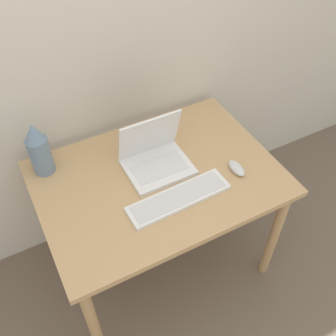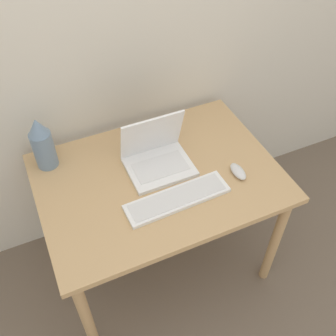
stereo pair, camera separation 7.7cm
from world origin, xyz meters
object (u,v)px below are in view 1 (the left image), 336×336
object	(u,v)px
mouse	(237,168)
keyboard	(179,198)
laptop	(155,156)
vase	(39,149)

from	to	relation	value
mouse	keyboard	bearing A→B (deg)	-175.42
laptop	keyboard	size ratio (longest dim) A/B	0.63
mouse	vase	bearing A→B (deg)	151.78
laptop	keyboard	bearing A→B (deg)	-90.94
keyboard	vase	world-z (taller)	vase
mouse	vase	size ratio (longest dim) A/B	0.41
keyboard	mouse	bearing A→B (deg)	4.58
laptop	vase	distance (m)	0.52
vase	laptop	bearing A→B (deg)	-24.09
keyboard	vase	size ratio (longest dim) A/B	1.75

